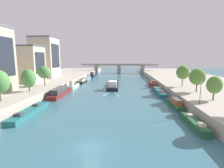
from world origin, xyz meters
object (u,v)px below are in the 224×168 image
moored_boat_left_midway (83,81)px  tree_right_nearest (183,72)px  moored_boat_right_end (174,102)px  moored_boat_left_near (30,112)px  lamppost_right_bank (200,91)px  moored_boat_right_downstream (194,123)px  moored_boat_left_end (87,78)px  tree_right_far (214,85)px  tree_right_distant (197,77)px  tree_left_by_lamp (44,72)px  moored_boat_right_near (160,92)px  moored_boat_left_lone (74,85)px  moored_boat_right_far (152,84)px  barge_midriver (113,84)px  moored_boat_left_upstream (93,75)px  tree_left_end_of_row (29,78)px  moored_boat_left_gap_after (60,92)px  bridge_far (119,67)px

moored_boat_left_midway → tree_right_nearest: bearing=-28.8°
moored_boat_left_midway → moored_boat_right_end: size_ratio=1.04×
moored_boat_left_near → tree_right_nearest: size_ratio=2.08×
lamppost_right_bank → moored_boat_left_near: bearing=-176.2°
moored_boat_right_downstream → moored_boat_right_end: 12.65m
moored_boat_left_end → tree_right_nearest: tree_right_nearest is taller
tree_right_far → tree_right_distant: size_ratio=0.83×
moored_boat_right_downstream → tree_left_by_lamp: 48.81m
moored_boat_left_end → moored_boat_right_near: bearing=-47.0°
tree_right_far → moored_boat_left_lone: bearing=146.3°
moored_boat_left_lone → moored_boat_right_near: bearing=-16.0°
moored_boat_right_far → tree_left_by_lamp: 43.80m
moored_boat_left_lone → tree_right_far: size_ratio=1.80×
tree_right_far → tree_right_nearest: bearing=92.3°
moored_boat_left_lone → moored_boat_right_near: size_ratio=0.64×
tree_left_by_lamp → tree_right_far: bearing=-18.9°
barge_midriver → moored_boat_left_upstream: bearing=112.8°
tree_left_by_lamp → moored_boat_right_near: bearing=2.3°
tree_right_nearest → barge_midriver: bearing=153.7°
moored_boat_left_lone → moored_boat_left_end: 26.67m
moored_boat_right_downstream → tree_left_by_lamp: (-40.56, 26.33, 6.61)m
moored_boat_right_far → tree_left_end_of_row: tree_left_end_of_row is taller
tree_left_end_of_row → tree_left_by_lamp: size_ratio=0.93×
moored_boat_left_upstream → lamppost_right_bank: bearing=-62.9°
moored_boat_left_near → moored_boat_left_gap_after: size_ratio=0.96×
moored_boat_left_end → moored_boat_right_end: 61.87m
moored_boat_left_gap_after → moored_boat_right_near: (33.20, 5.83, -0.47)m
moored_boat_right_far → tree_left_end_of_row: (-39.97, -26.28, 5.41)m
moored_boat_left_gap_after → moored_boat_left_end: size_ratio=1.15×
moored_boat_left_near → tree_right_nearest: (40.54, 24.53, 6.80)m
moored_boat_right_near → tree_right_distant: (8.46, -8.85, 6.22)m
moored_boat_left_end → moored_boat_right_downstream: size_ratio=1.29×
moored_boat_right_downstream → lamppost_right_bank: 8.70m
moored_boat_left_end → moored_boat_left_upstream: (0.71, 14.84, 0.32)m
moored_boat_right_near → tree_right_far: size_ratio=2.83×
moored_boat_right_far → barge_midriver: bearing=-173.6°
moored_boat_left_near → moored_boat_left_upstream: (-0.16, 74.93, 0.42)m
moored_boat_right_near → tree_right_far: 20.80m
moored_boat_left_end → lamppost_right_bank: 69.05m
moored_boat_right_end → tree_right_far: 9.82m
moored_boat_left_upstream → tree_right_far: size_ratio=2.32×
lamppost_right_bank → moored_boat_left_upstream: bearing=117.1°
tree_left_by_lamp → moored_boat_left_lone: bearing=58.4°
barge_midriver → moored_boat_right_far: 17.03m
moored_boat_left_gap_after → bridge_far: 85.74m
tree_right_distant → moored_boat_right_near: bearing=133.7°
moored_boat_left_midway → moored_boat_left_upstream: bearing=90.3°
barge_midriver → moored_boat_left_near: 40.01m
moored_boat_left_near → lamppost_right_bank: (36.91, 2.45, 4.58)m
moored_boat_right_far → tree_right_distant: size_ratio=1.60×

